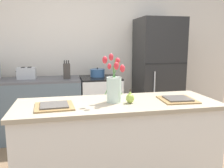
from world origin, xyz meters
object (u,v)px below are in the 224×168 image
stove_range (100,105)px  refrigerator (158,75)px  flower_vase (114,86)px  plate_setting_left (54,106)px  plate_setting_right (177,99)px  knife_block (67,71)px  toaster (27,73)px  cooking_pot (97,73)px  pear_figurine (130,98)px

stove_range → refrigerator: 1.05m
refrigerator → flower_vase: bearing=-124.2°
stove_range → flower_vase: flower_vase is taller
plate_setting_left → plate_setting_right: (1.10, 0.00, 0.00)m
knife_block → toaster: bearing=172.3°
flower_vase → plate_setting_left: flower_vase is taller
flower_vase → plate_setting_right: bearing=-6.2°
stove_range → plate_setting_right: 1.77m
cooking_pot → refrigerator: bearing=-3.5°
plate_setting_left → cooking_pot: bearing=70.2°
pear_figurine → flower_vase: bearing=152.4°
flower_vase → plate_setting_right: 0.60m
toaster → cooking_pot: (1.05, 0.01, -0.03)m
pear_figurine → cooking_pot: cooking_pot is taller
stove_range → knife_block: 0.76m
plate_setting_right → cooking_pot: (-0.48, 1.71, 0.04)m
stove_range → pear_figurine: pear_figurine is taller
pear_figurine → refrigerator: bearing=60.1°
stove_range → flower_vase: (-0.13, -1.59, 0.60)m
refrigerator → cooking_pot: (-0.98, 0.06, 0.05)m
pear_figurine → plate_setting_left: pear_figurine is taller
flower_vase → cooking_pot: bearing=86.5°
refrigerator → knife_block: bearing=-178.8°
stove_range → pear_figurine: bearing=-90.1°
refrigerator → flower_vase: 1.93m
plate_setting_right → pear_figurine: bearing=-179.5°
stove_range → refrigerator: size_ratio=0.50×
pear_figurine → stove_range: bearing=89.9°
flower_vase → knife_block: (-0.38, 1.56, -0.04)m
refrigerator → stove_range: bearing=-180.0°
pear_figurine → plate_setting_right: bearing=0.5°
cooking_pot → knife_block: (-0.48, -0.09, 0.05)m
refrigerator → plate_setting_right: (-0.50, -1.65, 0.01)m
pear_figurine → plate_setting_right: 0.46m
refrigerator → toaster: bearing=178.7°
plate_setting_right → knife_block: (-0.96, 1.62, 0.09)m
pear_figurine → knife_block: bearing=107.2°
refrigerator → pear_figurine: bearing=-119.9°
toaster → knife_block: size_ratio=1.04×
refrigerator → toaster: (-2.04, 0.05, 0.08)m
flower_vase → cooking_pot: 1.66m
cooking_pot → stove_range: bearing=-61.7°
stove_range → refrigerator: bearing=0.0°
pear_figurine → plate_setting_right: (0.45, 0.00, -0.04)m
refrigerator → flower_vase: size_ratio=4.17×
refrigerator → cooking_pot: 0.99m
stove_range → refrigerator: refrigerator is taller
pear_figurine → knife_block: 1.70m
refrigerator → plate_setting_left: size_ratio=5.48×
stove_range → flower_vase: bearing=-94.8°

